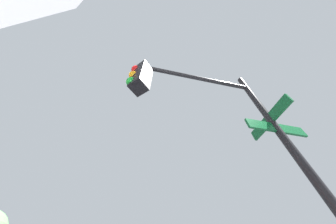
% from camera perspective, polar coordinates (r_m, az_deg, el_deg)
% --- Properties ---
extents(traffic_signal_near, '(2.29, 2.33, 5.25)m').
position_cam_1_polar(traffic_signal_near, '(2.63, 16.20, -0.05)').
color(traffic_signal_near, black).
rests_on(traffic_signal_near, ground_plane).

